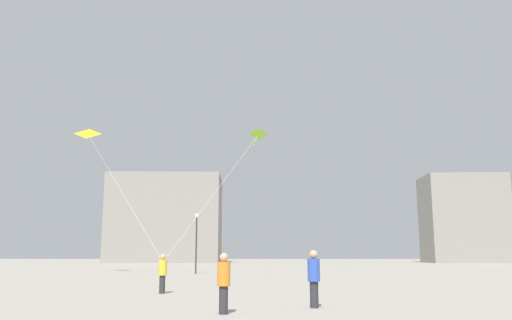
{
  "coord_description": "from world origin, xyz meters",
  "views": [
    {
      "loc": [
        0.85,
        -6.63,
        1.66
      ],
      "look_at": [
        0.0,
        17.9,
        6.08
      ],
      "focal_mm": 36.43,
      "sensor_mm": 36.0,
      "label": 1
    }
  ],
  "objects_px": {
    "kite_lime_delta": "(256,138)",
    "building_centre_hall": "(463,219)",
    "kite_amber_delta": "(89,135)",
    "person_in_blue": "(314,276)",
    "person_in_orange": "(224,280)",
    "building_left_hall": "(166,219)",
    "person_in_yellow": "(163,272)",
    "lamppost_east": "(196,233)"
  },
  "relations": [
    {
      "from": "kite_lime_delta",
      "to": "building_centre_hall",
      "type": "distance_m",
      "value": 71.84
    },
    {
      "from": "kite_amber_delta",
      "to": "person_in_blue",
      "type": "bearing_deg",
      "value": -56.83
    },
    {
      "from": "kite_lime_delta",
      "to": "building_centre_hall",
      "type": "height_order",
      "value": "building_centre_hall"
    },
    {
      "from": "kite_amber_delta",
      "to": "kite_lime_delta",
      "type": "distance_m",
      "value": 17.83
    },
    {
      "from": "person_in_orange",
      "to": "building_centre_hall",
      "type": "relative_size",
      "value": 0.11
    },
    {
      "from": "kite_amber_delta",
      "to": "kite_lime_delta",
      "type": "relative_size",
      "value": 1.9
    },
    {
      "from": "person_in_orange",
      "to": "building_left_hall",
      "type": "xyz_separation_m",
      "value": [
        -18.43,
        80.45,
        6.95
      ]
    },
    {
      "from": "person_in_yellow",
      "to": "kite_lime_delta",
      "type": "distance_m",
      "value": 13.66
    },
    {
      "from": "person_in_blue",
      "to": "building_left_hall",
      "type": "height_order",
      "value": "building_left_hall"
    },
    {
      "from": "kite_lime_delta",
      "to": "person_in_blue",
      "type": "bearing_deg",
      "value": -81.69
    },
    {
      "from": "kite_lime_delta",
      "to": "building_left_hall",
      "type": "distance_m",
      "value": 65.44
    },
    {
      "from": "building_centre_hall",
      "to": "lamppost_east",
      "type": "relative_size",
      "value": 3.15
    },
    {
      "from": "building_left_hall",
      "to": "person_in_orange",
      "type": "bearing_deg",
      "value": -77.1
    },
    {
      "from": "person_in_blue",
      "to": "kite_lime_delta",
      "type": "xyz_separation_m",
      "value": [
        -2.34,
        16.01,
        8.02
      ]
    },
    {
      "from": "person_in_blue",
      "to": "kite_amber_delta",
      "type": "bearing_deg",
      "value": 63.97
    },
    {
      "from": "person_in_blue",
      "to": "kite_lime_delta",
      "type": "distance_m",
      "value": 18.06
    },
    {
      "from": "building_left_hall",
      "to": "building_centre_hall",
      "type": "relative_size",
      "value": 1.32
    },
    {
      "from": "kite_amber_delta",
      "to": "building_left_hall",
      "type": "relative_size",
      "value": 1.04
    },
    {
      "from": "kite_amber_delta",
      "to": "building_left_hall",
      "type": "xyz_separation_m",
      "value": [
        -4.14,
        52.78,
        -3.67
      ]
    },
    {
      "from": "building_centre_hall",
      "to": "person_in_yellow",
      "type": "bearing_deg",
      "value": -118.03
    },
    {
      "from": "building_left_hall",
      "to": "lamppost_east",
      "type": "relative_size",
      "value": 4.17
    },
    {
      "from": "person_in_blue",
      "to": "lamppost_east",
      "type": "height_order",
      "value": "lamppost_east"
    },
    {
      "from": "building_centre_hall",
      "to": "kite_lime_delta",
      "type": "bearing_deg",
      "value": -119.4
    },
    {
      "from": "person_in_orange",
      "to": "kite_lime_delta",
      "type": "distance_m",
      "value": 19.51
    },
    {
      "from": "person_in_blue",
      "to": "building_centre_hall",
      "type": "relative_size",
      "value": 0.11
    },
    {
      "from": "person_in_orange",
      "to": "lamppost_east",
      "type": "bearing_deg",
      "value": 157.41
    },
    {
      "from": "person_in_yellow",
      "to": "lamppost_east",
      "type": "relative_size",
      "value": 0.33
    },
    {
      "from": "building_centre_hall",
      "to": "lamppost_east",
      "type": "bearing_deg",
      "value": -128.03
    },
    {
      "from": "person_in_orange",
      "to": "lamppost_east",
      "type": "xyz_separation_m",
      "value": [
        -5.03,
        28.45,
        2.39
      ]
    },
    {
      "from": "kite_lime_delta",
      "to": "building_left_hall",
      "type": "height_order",
      "value": "building_left_hall"
    },
    {
      "from": "person_in_orange",
      "to": "building_left_hall",
      "type": "relative_size",
      "value": 0.08
    },
    {
      "from": "person_in_yellow",
      "to": "building_centre_hall",
      "type": "distance_m",
      "value": 82.97
    },
    {
      "from": "person_in_orange",
      "to": "lamppost_east",
      "type": "height_order",
      "value": "lamppost_east"
    },
    {
      "from": "kite_lime_delta",
      "to": "lamppost_east",
      "type": "distance_m",
      "value": 13.22
    },
    {
      "from": "person_in_orange",
      "to": "lamppost_east",
      "type": "relative_size",
      "value": 0.34
    },
    {
      "from": "building_centre_hall",
      "to": "kite_amber_delta",
      "type": "bearing_deg",
      "value": -133.43
    },
    {
      "from": "building_left_hall",
      "to": "kite_lime_delta",
      "type": "bearing_deg",
      "value": -73.36
    },
    {
      "from": "person_in_orange",
      "to": "kite_amber_delta",
      "type": "xyz_separation_m",
      "value": [
        -14.29,
        27.67,
        10.61
      ]
    },
    {
      "from": "person_in_yellow",
      "to": "kite_lime_delta",
      "type": "relative_size",
      "value": 0.14
    },
    {
      "from": "kite_lime_delta",
      "to": "lamppost_east",
      "type": "xyz_separation_m",
      "value": [
        -5.34,
        10.68,
        -5.67
      ]
    },
    {
      "from": "building_centre_hall",
      "to": "lamppost_east",
      "type": "height_order",
      "value": "building_centre_hall"
    },
    {
      "from": "kite_amber_delta",
      "to": "building_left_hall",
      "type": "height_order",
      "value": "building_left_hall"
    }
  ]
}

